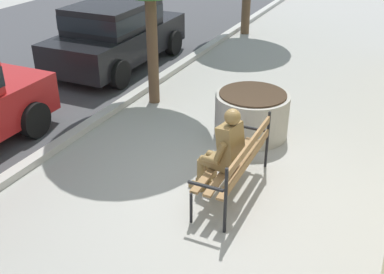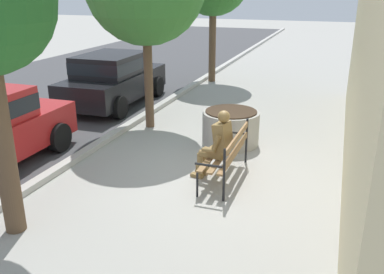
# 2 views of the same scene
# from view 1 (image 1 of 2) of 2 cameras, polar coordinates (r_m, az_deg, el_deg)

# --- Properties ---
(ground_plane) EXTENTS (80.00, 80.00, 0.00)m
(ground_plane) POSITION_cam_1_polar(r_m,az_deg,el_deg) (6.82, 3.24, -6.17)
(ground_plane) COLOR #9E9B93
(curb_stone) EXTENTS (60.00, 0.20, 0.12)m
(curb_stone) POSITION_cam_1_polar(r_m,az_deg,el_deg) (8.16, -15.85, -0.66)
(curb_stone) COLOR #B2AFA8
(curb_stone) RESTS_ON ground
(park_bench) EXTENTS (1.81, 0.55, 0.95)m
(park_bench) POSITION_cam_1_polar(r_m,az_deg,el_deg) (6.42, 5.73, -2.91)
(park_bench) COLOR olive
(park_bench) RESTS_ON ground
(bronze_statue_seated) EXTENTS (0.74, 0.79, 1.37)m
(bronze_statue_seated) POSITION_cam_1_polar(r_m,az_deg,el_deg) (6.34, 3.71, -1.94)
(bronze_statue_seated) COLOR olive
(bronze_statue_seated) RESTS_ON ground
(concrete_planter) EXTENTS (1.29, 1.29, 0.79)m
(concrete_planter) POSITION_cam_1_polar(r_m,az_deg,el_deg) (8.16, 7.40, 2.82)
(concrete_planter) COLOR #A8A399
(concrete_planter) RESTS_ON ground
(parked_car_black) EXTENTS (4.14, 1.99, 1.56)m
(parked_car_black) POSITION_cam_1_polar(r_m,az_deg,el_deg) (11.61, -9.38, 12.65)
(parked_car_black) COLOR black
(parked_car_black) RESTS_ON ground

